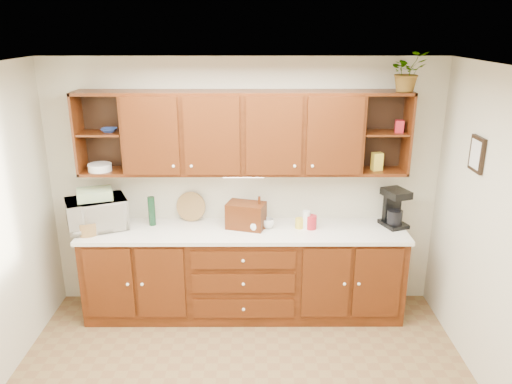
{
  "coord_description": "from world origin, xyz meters",
  "views": [
    {
      "loc": [
        0.11,
        -3.16,
        2.89
      ],
      "look_at": [
        0.12,
        1.15,
        1.43
      ],
      "focal_mm": 35.0,
      "sensor_mm": 36.0,
      "label": 1
    }
  ],
  "objects_px": {
    "bread_box": "(246,215)",
    "potted_plant": "(408,71)",
    "microwave": "(97,214)",
    "coffee_maker": "(394,208)"
  },
  "relations": [
    {
      "from": "bread_box",
      "to": "potted_plant",
      "type": "relative_size",
      "value": 1.01
    },
    {
      "from": "bread_box",
      "to": "potted_plant",
      "type": "xyz_separation_m",
      "value": [
        1.49,
        0.03,
        1.4
      ]
    },
    {
      "from": "microwave",
      "to": "coffee_maker",
      "type": "distance_m",
      "value": 2.98
    },
    {
      "from": "microwave",
      "to": "potted_plant",
      "type": "xyz_separation_m",
      "value": [
        2.98,
        0.05,
        1.38
      ]
    },
    {
      "from": "microwave",
      "to": "potted_plant",
      "type": "relative_size",
      "value": 1.53
    },
    {
      "from": "microwave",
      "to": "potted_plant",
      "type": "height_order",
      "value": "potted_plant"
    },
    {
      "from": "coffee_maker",
      "to": "potted_plant",
      "type": "distance_m",
      "value": 1.35
    },
    {
      "from": "microwave",
      "to": "potted_plant",
      "type": "bearing_deg",
      "value": -23.35
    },
    {
      "from": "microwave",
      "to": "bread_box",
      "type": "relative_size",
      "value": 1.52
    },
    {
      "from": "coffee_maker",
      "to": "potted_plant",
      "type": "bearing_deg",
      "value": -119.14
    }
  ]
}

